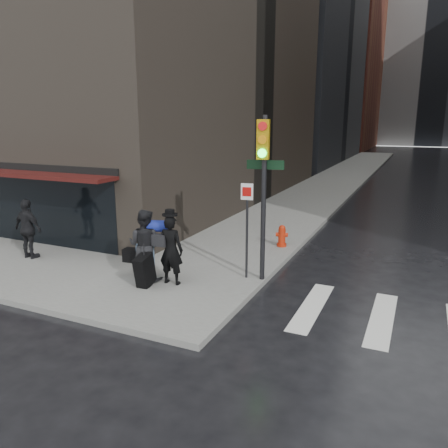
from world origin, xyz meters
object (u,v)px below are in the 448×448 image
at_px(man_overcoat, 165,253).
at_px(man_greycoat, 28,229).
at_px(man_jeans, 145,245).
at_px(fire_hydrant, 282,237).
at_px(traffic_light, 262,177).

distance_m(man_overcoat, man_greycoat, 5.07).
height_order(man_jeans, man_greycoat, man_jeans).
distance_m(man_jeans, man_greycoat, 4.38).
relative_size(man_greycoat, fire_hydrant, 2.51).
bearing_deg(fire_hydrant, man_greycoat, -146.51).
bearing_deg(traffic_light, man_greycoat, 179.88).
bearing_deg(man_overcoat, traffic_light, -153.21).
xyz_separation_m(man_greycoat, fire_hydrant, (6.80, 4.50, -0.60)).
distance_m(man_jeans, fire_hydrant, 5.22).
bearing_deg(traffic_light, man_jeans, -165.87).
height_order(man_overcoat, traffic_light, traffic_light).
bearing_deg(man_overcoat, fire_hydrant, -114.47).
bearing_deg(man_greycoat, man_jeans, -177.75).
height_order(traffic_light, fire_hydrant, traffic_light).
height_order(man_jeans, fire_hydrant, man_jeans).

